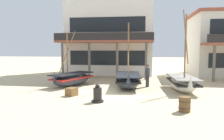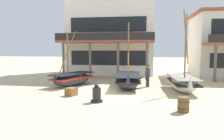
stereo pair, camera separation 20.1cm
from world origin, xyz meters
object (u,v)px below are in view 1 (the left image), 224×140
at_px(fishing_boat_near_left, 72,79).
at_px(harbor_building_main, 111,28).
at_px(fishing_boat_far_right, 182,83).
at_px(cargo_crate, 72,92).
at_px(fisherman_by_hull, 148,76).
at_px(capstan_winch, 98,95).
at_px(wooden_barrel, 185,104).
at_px(fishing_boat_centre_large, 128,80).

distance_m(fishing_boat_near_left, harbor_building_main, 10.58).
bearing_deg(fishing_boat_far_right, cargo_crate, -159.47).
bearing_deg(fishing_boat_far_right, fisherman_by_hull, 154.23).
bearing_deg(capstan_winch, fishing_boat_far_right, 37.60).
bearing_deg(fisherman_by_hull, harbor_building_main, 114.80).
distance_m(fishing_boat_near_left, wooden_barrel, 9.50).
xyz_separation_m(fishing_boat_near_left, cargo_crate, (1.14, -3.46, -0.31)).
distance_m(fishing_boat_far_right, cargo_crate, 7.55).
bearing_deg(harbor_building_main, capstan_winch, -84.61).
distance_m(capstan_winch, cargo_crate, 2.33).
relative_size(fishing_boat_centre_large, fisherman_by_hull, 2.81).
distance_m(fishing_boat_centre_large, cargo_crate, 4.68).
xyz_separation_m(fishing_boat_near_left, wooden_barrel, (7.38, -5.98, -0.20)).
relative_size(fishing_boat_near_left, wooden_barrel, 6.14).
height_order(fishing_boat_near_left, fisherman_by_hull, fishing_boat_near_left).
relative_size(fisherman_by_hull, capstan_winch, 1.69).
relative_size(fishing_boat_far_right, cargo_crate, 9.37).
height_order(fishing_boat_centre_large, fishing_boat_far_right, fishing_boat_far_right).
height_order(capstan_winch, cargo_crate, capstan_winch).
bearing_deg(capstan_winch, fishing_boat_centre_large, 73.72).
bearing_deg(wooden_barrel, fishing_boat_far_right, 80.96).
bearing_deg(cargo_crate, capstan_winch, -34.69).
bearing_deg(wooden_barrel, fisherman_by_hull, 103.65).
xyz_separation_m(wooden_barrel, harbor_building_main, (-5.66, 15.24, 5.03)).
bearing_deg(harbor_building_main, fisherman_by_hull, -65.20).
bearing_deg(fishing_boat_centre_large, capstan_winch, -106.28).
distance_m(fishing_boat_centre_large, harbor_building_main, 10.88).
xyz_separation_m(fishing_boat_centre_large, capstan_winch, (-1.36, -4.66, -0.18)).
bearing_deg(fishing_boat_centre_large, fisherman_by_hull, 17.27).
xyz_separation_m(capstan_winch, harbor_building_main, (-1.33, 14.04, 4.99)).
bearing_deg(cargo_crate, fishing_boat_near_left, 108.22).
xyz_separation_m(fishing_boat_near_left, fishing_boat_far_right, (8.21, -0.81, 0.00)).
distance_m(fishing_boat_far_right, harbor_building_main, 12.91).
height_order(fishing_boat_far_right, cargo_crate, fishing_boat_far_right).
relative_size(fishing_boat_near_left, capstan_winch, 4.32).
relative_size(fishing_boat_near_left, fishing_boat_far_right, 0.78).
distance_m(wooden_barrel, harbor_building_main, 17.01).
height_order(fishing_boat_near_left, cargo_crate, fishing_boat_near_left).
bearing_deg(fishing_boat_far_right, fishing_boat_near_left, 174.33).
xyz_separation_m(fishing_boat_centre_large, cargo_crate, (-3.27, -3.33, -0.32)).
bearing_deg(fisherman_by_hull, fishing_boat_near_left, -176.86).
height_order(capstan_winch, harbor_building_main, harbor_building_main).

